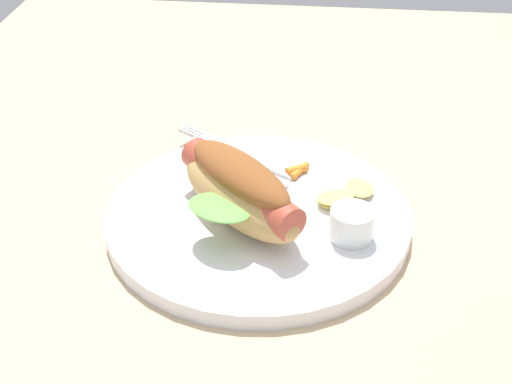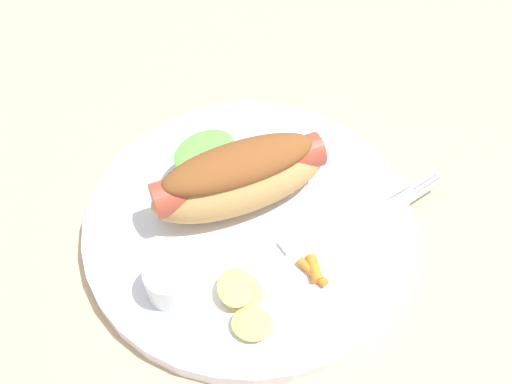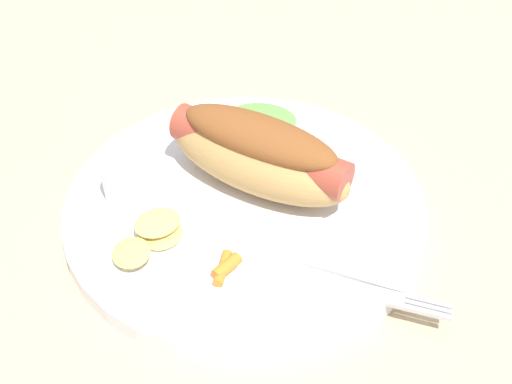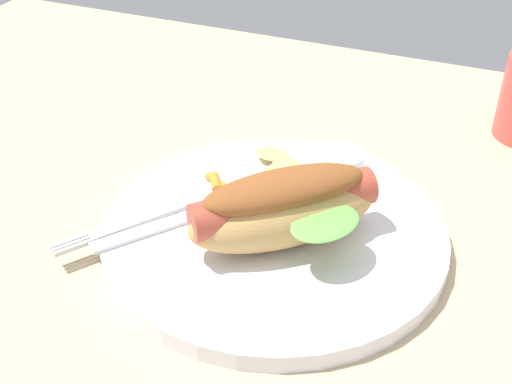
{
  "view_description": "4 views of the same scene",
  "coord_description": "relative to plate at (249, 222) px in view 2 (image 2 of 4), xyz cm",
  "views": [
    {
      "loc": [
        -58.88,
        -7.43,
        42.14
      ],
      "look_at": [
        -2.16,
        -1.33,
        3.7
      ],
      "focal_mm": 50.82,
      "sensor_mm": 36.0,
      "label": 1
    },
    {
      "loc": [
        8.72,
        -29.07,
        43.38
      ],
      "look_at": [
        -1.53,
        -1.51,
        5.53
      ],
      "focal_mm": 40.42,
      "sensor_mm": 36.0,
      "label": 2
    },
    {
      "loc": [
        34.82,
        -11.22,
        37.13
      ],
      "look_at": [
        -0.52,
        -1.11,
        3.74
      ],
      "focal_mm": 45.09,
      "sensor_mm": 36.0,
      "label": 3
    },
    {
      "loc": [
        -18.2,
        40.82,
        36.3
      ],
      "look_at": [
        -1.2,
        0.02,
        5.74
      ],
      "focal_mm": 46.97,
      "sensor_mm": 36.0,
      "label": 4
    }
  ],
  "objects": [
    {
      "name": "ground_plane",
      "position": [
        2.23,
        1.53,
        -1.7
      ],
      "size": [
        120.0,
        90.0,
        1.8
      ],
      "primitive_type": "cube",
      "color": "tan"
    },
    {
      "name": "plate",
      "position": [
        0.0,
        0.0,
        0.0
      ],
      "size": [
        29.37,
        29.37,
        1.6
      ],
      "primitive_type": "cylinder",
      "color": "white",
      "rests_on": "ground_plane"
    },
    {
      "name": "hot_dog",
      "position": [
        -1.47,
        1.51,
        4.16
      ],
      "size": [
        15.75,
        15.32,
        6.46
      ],
      "rotation": [
        0.0,
        0.0,
        0.76
      ],
      "color": "tan",
      "rests_on": "plate"
    },
    {
      "name": "sauce_ramekin",
      "position": [
        -3.23,
        -8.9,
        2.26
      ],
      "size": [
        4.06,
        4.06,
        2.92
      ],
      "primitive_type": "cylinder",
      "color": "white",
      "rests_on": "plate"
    },
    {
      "name": "fork",
      "position": [
        10.36,
        3.35,
        1.0
      ],
      "size": [
        10.07,
        14.19,
        0.4
      ],
      "rotation": [
        0.0,
        0.0,
        0.98
      ],
      "color": "silver",
      "rests_on": "plate"
    },
    {
      "name": "knife",
      "position": [
        8.16,
        3.31,
        0.98
      ],
      "size": [
        9.67,
        12.01,
        0.36
      ],
      "primitive_type": "cube",
      "rotation": [
        0.0,
        0.0,
        0.92
      ],
      "color": "silver",
      "rests_on": "plate"
    },
    {
      "name": "chips_pile",
      "position": [
        2.48,
        -8.04,
        1.41
      ],
      "size": [
        6.24,
        6.4,
        1.42
      ],
      "color": "#E4CC69",
      "rests_on": "plate"
    },
    {
      "name": "carrot_garnish",
      "position": [
        7.04,
        -3.43,
        1.23
      ],
      "size": [
        3.03,
        2.56,
        0.96
      ],
      "color": "orange",
      "rests_on": "plate"
    }
  ]
}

